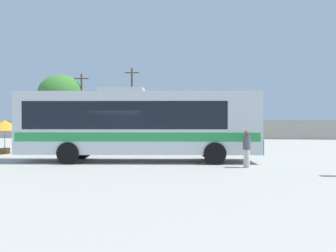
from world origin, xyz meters
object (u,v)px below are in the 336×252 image
(attendant_by_bus_door, at_px, (247,147))
(roadside_tree_left, at_px, (61,94))
(roadside_tree_midleft, at_px, (124,102))
(parked_car_leftmost_black, at_px, (91,133))
(utility_pole_near, at_px, (82,104))
(vendor_umbrella_secondary_orange, at_px, (5,126))
(roadside_tree_midright, at_px, (171,103))
(utility_pole_far, at_px, (132,101))
(coach_bus_silver_green, at_px, (137,122))
(parked_car_second_silver, at_px, (146,133))

(attendant_by_bus_door, bearing_deg, roadside_tree_left, 126.00)
(attendant_by_bus_door, height_order, roadside_tree_midleft, roadside_tree_midleft)
(roadside_tree_left, bearing_deg, parked_car_leftmost_black, -48.22)
(attendant_by_bus_door, distance_m, roadside_tree_midleft, 32.62)
(attendant_by_bus_door, height_order, utility_pole_near, utility_pole_near)
(vendor_umbrella_secondary_orange, height_order, roadside_tree_midright, roadside_tree_midright)
(utility_pole_near, height_order, roadside_tree_midleft, utility_pole_near)
(vendor_umbrella_secondary_orange, distance_m, roadside_tree_midleft, 25.11)
(parked_car_leftmost_black, xyz_separation_m, utility_pole_far, (2.94, 7.23, 3.86))
(coach_bus_silver_green, bearing_deg, roadside_tree_midright, 92.24)
(attendant_by_bus_door, xyz_separation_m, utility_pole_far, (-11.07, 28.23, 3.71))
(coach_bus_silver_green, bearing_deg, roadside_tree_midleft, 104.64)
(roadside_tree_midleft, xyz_separation_m, roadside_tree_midright, (6.21, 0.94, -0.19))
(parked_car_leftmost_black, bearing_deg, utility_pole_far, 67.85)
(vendor_umbrella_secondary_orange, relative_size, roadside_tree_midright, 0.38)
(roadside_tree_left, bearing_deg, vendor_umbrella_secondary_orange, -74.57)
(coach_bus_silver_green, bearing_deg, utility_pole_near, 115.40)
(parked_car_second_silver, height_order, utility_pole_near, utility_pole_near)
(parked_car_second_silver, xyz_separation_m, roadside_tree_midleft, (-4.60, 9.06, 3.87))
(parked_car_leftmost_black, bearing_deg, parked_car_second_silver, -1.61)
(coach_bus_silver_green, bearing_deg, utility_pole_far, 102.51)
(utility_pole_near, xyz_separation_m, roadside_tree_midright, (11.43, 2.60, 0.15))
(roadside_tree_left, height_order, roadside_tree_midleft, roadside_tree_left)
(attendant_by_bus_door, bearing_deg, roadside_tree_midright, 101.61)
(roadside_tree_midleft, relative_size, roadside_tree_midright, 1.08)
(coach_bus_silver_green, relative_size, attendant_by_bus_door, 7.36)
(attendant_by_bus_door, relative_size, roadside_tree_midleft, 0.25)
(parked_car_second_silver, bearing_deg, vendor_umbrella_secondary_orange, -111.56)
(coach_bus_silver_green, distance_m, roadside_tree_midleft, 29.19)
(coach_bus_silver_green, height_order, parked_car_leftmost_black, coach_bus_silver_green)
(roadside_tree_left, relative_size, roadside_tree_midleft, 1.25)
(parked_car_leftmost_black, bearing_deg, vendor_umbrella_secondary_orange, -90.65)
(parked_car_leftmost_black, xyz_separation_m, roadside_tree_midleft, (1.47, 8.89, 3.87))
(parked_car_second_silver, relative_size, utility_pole_near, 0.52)
(roadside_tree_left, bearing_deg, parked_car_second_silver, -30.91)
(coach_bus_silver_green, relative_size, parked_car_second_silver, 2.80)
(parked_car_leftmost_black, xyz_separation_m, roadside_tree_midright, (7.68, 9.83, 3.68))
(roadside_tree_midleft, bearing_deg, parked_car_leftmost_black, -99.40)
(parked_car_leftmost_black, relative_size, parked_car_second_silver, 1.09)
(roadside_tree_left, distance_m, roadside_tree_midleft, 8.32)
(attendant_by_bus_door, bearing_deg, coach_bus_silver_green, 161.26)
(attendant_by_bus_door, bearing_deg, utility_pole_near, 122.18)
(parked_car_leftmost_black, height_order, utility_pole_far, utility_pole_far)
(roadside_tree_midright, bearing_deg, coach_bus_silver_green, -87.76)
(coach_bus_silver_green, bearing_deg, vendor_umbrella_secondary_orange, 160.24)
(coach_bus_silver_green, bearing_deg, attendant_by_bus_door, -18.74)
(vendor_umbrella_secondary_orange, height_order, parked_car_leftmost_black, vendor_umbrella_secondary_orange)
(utility_pole_near, height_order, roadside_tree_left, utility_pole_near)
(roadside_tree_left, bearing_deg, attendant_by_bus_door, -54.00)
(attendant_by_bus_door, relative_size, utility_pole_near, 0.20)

